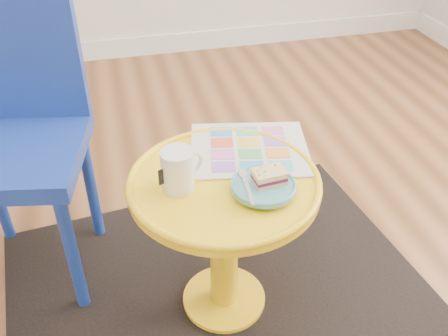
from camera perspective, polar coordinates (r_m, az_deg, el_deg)
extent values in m
plane|color=brown|center=(1.65, -2.63, -14.73)|extent=(4.00, 4.00, 0.00)
cube|color=white|center=(3.26, -10.20, 13.49)|extent=(4.00, 0.02, 0.12)
cube|color=black|center=(1.64, 0.00, -14.85)|extent=(1.41, 1.23, 0.01)
cylinder|color=yellow|center=(1.63, 0.00, -14.69)|extent=(0.26, 0.26, 0.02)
cylinder|color=yellow|center=(1.46, 0.00, -9.01)|extent=(0.08, 0.08, 0.43)
cylinder|color=yellow|center=(1.31, 0.00, -1.88)|extent=(0.51, 0.51, 0.03)
cylinder|color=#173396|center=(1.54, -16.88, -9.61)|extent=(0.04, 0.04, 0.43)
cylinder|color=#173396|center=(1.77, -14.94, -2.18)|extent=(0.04, 0.04, 0.43)
cube|color=#173396|center=(1.55, -23.17, 1.44)|extent=(0.47, 0.47, 0.05)
cube|color=#173396|center=(1.60, -23.34, 12.10)|extent=(0.40, 0.12, 0.43)
cube|color=silver|center=(1.42, 2.91, 2.20)|extent=(0.38, 0.34, 0.01)
cylinder|color=silver|center=(1.25, -5.31, -0.24)|extent=(0.08, 0.08, 0.11)
torus|color=silver|center=(1.27, -3.58, 0.71)|extent=(0.06, 0.04, 0.06)
cylinder|color=#D1B78C|center=(1.22, -5.43, 1.62)|extent=(0.08, 0.08, 0.01)
cylinder|color=teal|center=(1.26, 4.52, -2.43)|extent=(0.06, 0.06, 0.01)
cylinder|color=teal|center=(1.26, 4.54, -2.10)|extent=(0.16, 0.16, 0.01)
cube|color=#D3BC8C|center=(1.26, 5.14, -1.44)|extent=(0.09, 0.06, 0.01)
cube|color=maroon|center=(1.25, 5.17, -1.05)|extent=(0.08, 0.06, 0.01)
cube|color=#EADB8C|center=(1.24, 5.20, -0.59)|extent=(0.09, 0.06, 0.01)
cube|color=silver|center=(1.23, 2.77, -2.53)|extent=(0.02, 0.12, 0.00)
cube|color=silver|center=(1.28, 2.11, -0.64)|extent=(0.02, 0.03, 0.00)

